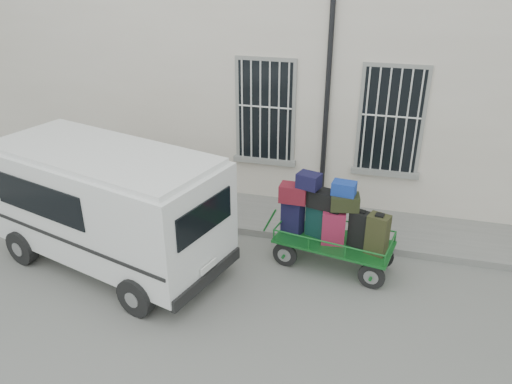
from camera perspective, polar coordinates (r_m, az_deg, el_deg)
The scene contains 5 objects.
ground at distance 9.45m, azimuth -1.07°, elevation -9.34°, with size 80.00×80.00×0.00m, color slate.
building at distance 13.32m, azimuth 5.55°, elevation 15.14°, with size 24.00×5.15×6.00m.
sidewalk at distance 11.22m, azimuth 2.01°, elevation -2.76°, with size 24.00×1.70×0.15m, color slate.
luggage_cart at distance 9.30m, azimuth 8.59°, elevation -3.48°, with size 2.58×1.35×1.85m.
van at distance 9.54m, azimuth -16.69°, elevation -0.96°, with size 4.89×3.09×2.30m.
Camera 1 is at (2.16, -7.42, 5.44)m, focal length 35.00 mm.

